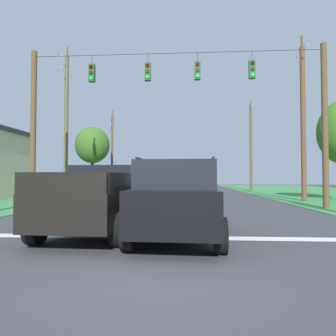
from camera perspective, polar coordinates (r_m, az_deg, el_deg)
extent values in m
plane|color=#3D3D42|center=(5.54, -3.06, -18.55)|extent=(120.00, 120.00, 0.00)
cube|color=white|center=(7.94, -0.94, -13.37)|extent=(12.71, 0.45, 0.01)
cube|color=white|center=(13.86, 1.03, -8.40)|extent=(2.50, 0.15, 0.01)
cube|color=white|center=(20.03, 1.81, -6.37)|extent=(2.50, 0.15, 0.01)
cube|color=white|center=(27.02, 2.27, -5.19)|extent=(2.50, 0.15, 0.01)
cylinder|color=brown|center=(17.57, -24.80, 7.04)|extent=(0.30, 0.30, 8.49)
cylinder|color=brown|center=(17.04, 28.28, 7.36)|extent=(0.30, 0.30, 8.49)
cylinder|color=black|center=(16.64, 1.27, 21.49)|extent=(15.35, 0.02, 0.02)
cylinder|color=black|center=(17.29, -14.60, 19.73)|extent=(0.02, 0.02, 0.50)
cube|color=#19471E|center=(17.03, -14.62, 17.46)|extent=(0.32, 0.24, 0.95)
cylinder|color=#310503|center=(17.01, -14.77, 18.55)|extent=(0.20, 0.04, 0.20)
cylinder|color=#352203|center=(16.91, -14.78, 17.59)|extent=(0.20, 0.04, 0.20)
cylinder|color=green|center=(16.81, -14.79, 16.63)|extent=(0.20, 0.04, 0.20)
cylinder|color=black|center=(16.65, -3.95, 20.54)|extent=(0.02, 0.02, 0.50)
cube|color=#19471E|center=(16.39, -3.96, 18.19)|extent=(0.32, 0.24, 0.95)
cylinder|color=#310503|center=(16.37, -4.02, 19.33)|extent=(0.20, 0.04, 0.20)
cylinder|color=#352203|center=(16.26, -4.03, 18.34)|extent=(0.20, 0.04, 0.20)
cylinder|color=green|center=(16.16, -4.03, 17.34)|extent=(0.20, 0.04, 0.20)
cylinder|color=black|center=(16.54, 5.76, 20.70)|extent=(0.02, 0.02, 0.50)
cube|color=#19471E|center=(16.28, 5.77, 18.34)|extent=(0.32, 0.24, 0.95)
cylinder|color=#310503|center=(16.25, 5.79, 19.49)|extent=(0.20, 0.04, 0.20)
cylinder|color=#352203|center=(16.14, 5.79, 18.50)|extent=(0.20, 0.04, 0.20)
cylinder|color=green|center=(16.04, 5.79, 17.49)|extent=(0.20, 0.04, 0.20)
cylinder|color=black|center=(16.88, 16.06, 20.28)|extent=(0.02, 0.02, 0.50)
cube|color=#19471E|center=(16.63, 16.08, 17.96)|extent=(0.32, 0.24, 0.95)
cylinder|color=#310503|center=(16.60, 16.18, 19.08)|extent=(0.20, 0.04, 0.20)
cylinder|color=#352203|center=(16.50, 16.19, 18.11)|extent=(0.20, 0.04, 0.20)
cylinder|color=green|center=(16.40, 16.20, 17.12)|extent=(0.20, 0.04, 0.20)
cube|color=black|center=(8.92, -12.74, -6.72)|extent=(2.19, 5.47, 0.85)
cube|color=black|center=(9.50, -11.48, -1.75)|extent=(1.92, 1.97, 0.70)
cube|color=black|center=(8.01, -22.19, -2.54)|extent=(0.19, 2.38, 0.45)
cube|color=black|center=(7.32, -9.05, -2.73)|extent=(0.19, 2.38, 0.45)
cube|color=black|center=(6.42, -20.18, -2.78)|extent=(1.96, 0.17, 0.45)
cylinder|color=black|center=(11.01, -14.70, -7.98)|extent=(0.31, 0.81, 0.80)
cylinder|color=black|center=(10.49, -4.30, -8.35)|extent=(0.31, 0.81, 0.80)
cylinder|color=black|center=(7.70, -24.40, -10.58)|extent=(0.31, 0.81, 0.80)
cylinder|color=black|center=(6.94, -9.64, -11.71)|extent=(0.31, 0.81, 0.80)
cube|color=black|center=(7.88, 2.17, -7.20)|extent=(2.15, 4.88, 0.95)
cube|color=black|center=(7.70, 2.09, -1.37)|extent=(1.93, 3.27, 0.65)
cylinder|color=black|center=(7.81, -4.14, 1.38)|extent=(0.16, 2.72, 0.05)
cylinder|color=black|center=(7.70, 8.41, 1.44)|extent=(0.16, 2.72, 0.05)
cylinder|color=black|center=(9.66, -3.03, -9.04)|extent=(0.29, 0.77, 0.76)
cylinder|color=black|center=(9.55, 8.76, -9.10)|extent=(0.29, 0.77, 0.76)
cylinder|color=black|center=(6.49, -7.65, -12.59)|extent=(0.29, 0.77, 0.76)
cylinder|color=black|center=(6.33, 10.23, -12.85)|extent=(0.29, 0.77, 0.76)
cube|color=silver|center=(25.15, -17.15, -3.84)|extent=(4.38, 2.01, 0.70)
cube|color=black|center=(25.14, -17.14, -2.47)|extent=(2.18, 1.72, 0.50)
cylinder|color=black|center=(24.80, -20.93, -4.64)|extent=(0.65, 0.25, 0.64)
cylinder|color=black|center=(26.48, -19.49, -4.47)|extent=(0.65, 0.25, 0.64)
cylinder|color=black|center=(23.90, -14.57, -4.81)|extent=(0.65, 0.25, 0.64)
cylinder|color=black|center=(25.64, -13.51, -4.61)|extent=(0.65, 0.25, 0.64)
cube|color=slate|center=(27.20, -4.54, -3.75)|extent=(1.94, 4.36, 0.70)
cube|color=black|center=(27.19, -4.54, -2.49)|extent=(1.69, 2.15, 0.50)
cylinder|color=black|center=(25.72, -2.89, -4.65)|extent=(0.24, 0.65, 0.64)
cylinder|color=black|center=(25.92, -6.87, -4.62)|extent=(0.24, 0.65, 0.64)
cylinder|color=black|center=(28.55, -2.44, -4.37)|extent=(0.24, 0.65, 0.64)
cylinder|color=black|center=(28.73, -6.03, -4.34)|extent=(0.24, 0.65, 0.64)
cylinder|color=brown|center=(21.70, 24.87, 7.88)|extent=(0.33, 0.33, 10.37)
cube|color=brown|center=(22.98, 24.70, 19.72)|extent=(0.12, 0.12, 2.40)
cylinder|color=#B2B7BC|center=(23.86, 23.82, 19.19)|extent=(0.08, 0.08, 0.12)
cylinder|color=#B2B7BC|center=(22.20, 25.65, 20.86)|extent=(0.08, 0.08, 0.12)
cylinder|color=brown|center=(35.69, 15.90, 3.93)|extent=(0.32, 0.32, 10.24)
cube|color=brown|center=(36.46, 15.83, 11.33)|extent=(0.12, 0.12, 1.81)
cylinder|color=#B2B7BC|center=(37.17, 15.59, 11.26)|extent=(0.08, 0.08, 0.12)
cylinder|color=#B2B7BC|center=(35.80, 16.08, 11.78)|extent=(0.08, 0.08, 0.12)
cylinder|color=brown|center=(22.95, -19.25, 7.53)|extent=(0.30, 0.30, 10.56)
cube|color=brown|center=(24.22, -19.12, 19.00)|extent=(0.12, 0.12, 2.19)
cylinder|color=#B2B7BC|center=(25.02, -18.30, 18.59)|extent=(0.08, 0.08, 0.12)
cylinder|color=#B2B7BC|center=(23.51, -19.99, 19.98)|extent=(0.08, 0.08, 0.12)
cube|color=brown|center=(23.92, -19.14, 16.98)|extent=(0.12, 0.12, 2.39)
cylinder|color=#B2B7BC|center=(24.79, -18.25, 16.58)|extent=(0.08, 0.08, 0.12)
cylinder|color=#B2B7BC|center=(23.13, -20.10, 17.97)|extent=(0.08, 0.08, 0.12)
cylinder|color=brown|center=(34.99, -10.87, 2.94)|extent=(0.29, 0.29, 8.95)
cube|color=brown|center=(35.56, -10.84, 9.49)|extent=(0.12, 0.12, 1.97)
cylinder|color=#B2B7BC|center=(36.33, -10.52, 9.44)|extent=(0.08, 0.08, 0.12)
cylinder|color=#B2B7BC|center=(34.84, -11.16, 9.93)|extent=(0.08, 0.08, 0.12)
cube|color=brown|center=(35.39, -10.84, 8.06)|extent=(0.12, 0.12, 2.02)
cylinder|color=#B2B7BC|center=(36.19, -10.52, 8.04)|extent=(0.08, 0.08, 0.12)
cylinder|color=#B2B7BC|center=(34.64, -11.18, 8.48)|extent=(0.08, 0.08, 0.12)
cylinder|color=brown|center=(32.44, -14.58, -1.05)|extent=(0.35, 0.35, 3.98)
ellipsoid|color=#376120|center=(32.62, -14.53, 4.35)|extent=(3.65, 3.65, 3.92)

